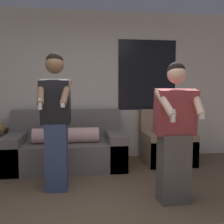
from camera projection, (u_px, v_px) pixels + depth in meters
name	position (u px, v px, depth m)	size (l,w,h in m)	color
wall_back	(89.00, 85.00, 4.83)	(5.92, 0.07, 2.70)	beige
couch	(67.00, 148.00, 4.37)	(1.89, 0.97, 0.92)	slate
armchair	(166.00, 145.00, 4.66)	(0.82, 0.83, 0.91)	#937A60
person_left	(56.00, 120.00, 3.28)	(0.43, 0.49, 1.74)	#384770
person_right	(175.00, 134.00, 2.94)	(0.51, 0.48, 1.59)	#56514C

